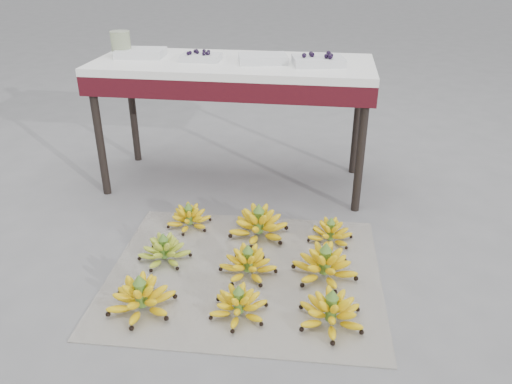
# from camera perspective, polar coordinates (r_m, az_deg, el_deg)

# --- Properties ---
(ground) EXTENTS (60.00, 60.00, 0.00)m
(ground) POSITION_cam_1_polar(r_m,az_deg,el_deg) (2.44, -3.29, -7.99)
(ground) COLOR slate
(ground) RESTS_ON ground
(newspaper_mat) EXTENTS (1.28, 1.09, 0.01)m
(newspaper_mat) POSITION_cam_1_polar(r_m,az_deg,el_deg) (2.36, -1.27, -9.20)
(newspaper_mat) COLOR beige
(newspaper_mat) RESTS_ON ground
(bunch_front_left) EXTENTS (0.35, 0.35, 0.18)m
(bunch_front_left) POSITION_cam_1_polar(r_m,az_deg,el_deg) (2.17, -12.97, -11.67)
(bunch_front_left) COLOR yellow
(bunch_front_left) RESTS_ON newspaper_mat
(bunch_front_center) EXTENTS (0.29, 0.29, 0.15)m
(bunch_front_center) POSITION_cam_1_polar(r_m,az_deg,el_deg) (2.09, -1.98, -12.75)
(bunch_front_center) COLOR yellow
(bunch_front_center) RESTS_ON newspaper_mat
(bunch_front_right) EXTENTS (0.35, 0.35, 0.17)m
(bunch_front_right) POSITION_cam_1_polar(r_m,az_deg,el_deg) (2.07, 8.56, -13.38)
(bunch_front_right) COLOR yellow
(bunch_front_right) RESTS_ON newspaper_mat
(bunch_mid_left) EXTENTS (0.28, 0.28, 0.15)m
(bunch_mid_left) POSITION_cam_1_polar(r_m,az_deg,el_deg) (2.45, -10.43, -6.63)
(bunch_mid_left) COLOR #97BA2C
(bunch_mid_left) RESTS_ON newspaper_mat
(bunch_mid_center) EXTENTS (0.28, 0.28, 0.16)m
(bunch_mid_center) POSITION_cam_1_polar(r_m,az_deg,el_deg) (2.32, -0.92, -8.19)
(bunch_mid_center) COLOR yellow
(bunch_mid_center) RESTS_ON newspaper_mat
(bunch_mid_right) EXTENTS (0.36, 0.36, 0.18)m
(bunch_mid_right) POSITION_cam_1_polar(r_m,az_deg,el_deg) (2.32, 7.86, -8.25)
(bunch_mid_right) COLOR yellow
(bunch_mid_right) RESTS_ON newspaper_mat
(bunch_back_left) EXTENTS (0.30, 0.30, 0.14)m
(bunch_back_left) POSITION_cam_1_polar(r_m,az_deg,el_deg) (2.71, -7.66, -2.95)
(bunch_back_left) COLOR yellow
(bunch_back_left) RESTS_ON newspaper_mat
(bunch_back_center) EXTENTS (0.32, 0.32, 0.19)m
(bunch_back_center) POSITION_cam_1_polar(r_m,az_deg,el_deg) (2.60, 0.31, -3.76)
(bunch_back_center) COLOR yellow
(bunch_back_center) RESTS_ON newspaper_mat
(bunch_back_right) EXTENTS (0.27, 0.27, 0.14)m
(bunch_back_right) POSITION_cam_1_polar(r_m,az_deg,el_deg) (2.59, 8.49, -4.67)
(bunch_back_right) COLOR yellow
(bunch_back_right) RESTS_ON newspaper_mat
(vendor_table) EXTENTS (1.61, 0.64, 0.77)m
(vendor_table) POSITION_cam_1_polar(r_m,az_deg,el_deg) (2.99, -2.63, 13.09)
(vendor_table) COLOR black
(vendor_table) RESTS_ON ground
(tray_far_left) EXTENTS (0.29, 0.22, 0.04)m
(tray_far_left) POSITION_cam_1_polar(r_m,az_deg,el_deg) (3.16, -13.03, 15.24)
(tray_far_left) COLOR silver
(tray_far_left) RESTS_ON vendor_table
(tray_left) EXTENTS (0.22, 0.16, 0.06)m
(tray_left) POSITION_cam_1_polar(r_m,az_deg,el_deg) (2.99, -6.30, 15.10)
(tray_left) COLOR silver
(tray_left) RESTS_ON vendor_table
(tray_right) EXTENTS (0.31, 0.25, 0.04)m
(tray_right) POSITION_cam_1_polar(r_m,az_deg,el_deg) (2.92, 0.78, 15.01)
(tray_right) COLOR silver
(tray_right) RESTS_ON vendor_table
(tray_far_right) EXTENTS (0.31, 0.25, 0.07)m
(tray_far_right) POSITION_cam_1_polar(r_m,az_deg,el_deg) (2.88, 7.14, 14.67)
(tray_far_right) COLOR silver
(tray_far_right) RESTS_ON vendor_table
(glass_jar) EXTENTS (0.12, 0.12, 0.14)m
(glass_jar) POSITION_cam_1_polar(r_m,az_deg,el_deg) (3.19, -15.18, 16.04)
(glass_jar) COLOR beige
(glass_jar) RESTS_ON vendor_table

